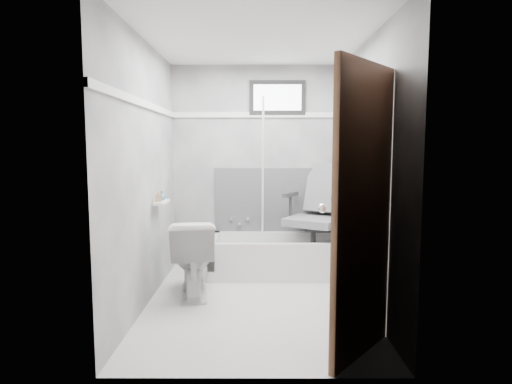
{
  "coord_description": "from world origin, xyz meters",
  "views": [
    {
      "loc": [
        0.01,
        -3.84,
        1.44
      ],
      "look_at": [
        0.0,
        0.35,
        1.0
      ],
      "focal_mm": 30.0,
      "sensor_mm": 36.0,
      "label": 1
    }
  ],
  "objects_px": {
    "bathtub": "(276,255)",
    "soap_bottle_b": "(162,196)",
    "toilet": "(192,257)",
    "door": "(417,220)",
    "office_chair": "(313,214)",
    "soap_bottle_a": "(159,197)"
  },
  "relations": [
    {
      "from": "soap_bottle_b",
      "to": "toilet",
      "type": "bearing_deg",
      "value": -26.31
    },
    {
      "from": "toilet",
      "to": "bathtub",
      "type": "bearing_deg",
      "value": -149.43
    },
    {
      "from": "office_chair",
      "to": "door",
      "type": "height_order",
      "value": "door"
    },
    {
      "from": "office_chair",
      "to": "door",
      "type": "xyz_separation_m",
      "value": [
        0.33,
        -2.23,
        0.31
      ]
    },
    {
      "from": "bathtub",
      "to": "soap_bottle_a",
      "type": "bearing_deg",
      "value": -149.82
    },
    {
      "from": "door",
      "to": "soap_bottle_a",
      "type": "height_order",
      "value": "door"
    },
    {
      "from": "door",
      "to": "office_chair",
      "type": "bearing_deg",
      "value": 98.4
    },
    {
      "from": "door",
      "to": "soap_bottle_b",
      "type": "height_order",
      "value": "door"
    },
    {
      "from": "bathtub",
      "to": "toilet",
      "type": "distance_m",
      "value": 1.11
    },
    {
      "from": "soap_bottle_a",
      "to": "soap_bottle_b",
      "type": "height_order",
      "value": "soap_bottle_a"
    },
    {
      "from": "office_chair",
      "to": "soap_bottle_b",
      "type": "relative_size",
      "value": 11.58
    },
    {
      "from": "toilet",
      "to": "soap_bottle_a",
      "type": "relative_size",
      "value": 7.35
    },
    {
      "from": "door",
      "to": "soap_bottle_a",
      "type": "distance_m",
      "value": 2.46
    },
    {
      "from": "bathtub",
      "to": "toilet",
      "type": "height_order",
      "value": "toilet"
    },
    {
      "from": "door",
      "to": "soap_bottle_b",
      "type": "xyz_separation_m",
      "value": [
        -1.92,
        1.67,
        -0.04
      ]
    },
    {
      "from": "door",
      "to": "soap_bottle_a",
      "type": "relative_size",
      "value": 19.44
    },
    {
      "from": "bathtub",
      "to": "door",
      "type": "relative_size",
      "value": 0.75
    },
    {
      "from": "toilet",
      "to": "soap_bottle_b",
      "type": "xyz_separation_m",
      "value": [
        -0.32,
        0.16,
        0.59
      ]
    },
    {
      "from": "door",
      "to": "toilet",
      "type": "bearing_deg",
      "value": 136.63
    },
    {
      "from": "office_chair",
      "to": "soap_bottle_a",
      "type": "distance_m",
      "value": 1.76
    },
    {
      "from": "bathtub",
      "to": "soap_bottle_b",
      "type": "xyz_separation_m",
      "value": [
        -1.17,
        -0.54,
        0.75
      ]
    },
    {
      "from": "toilet",
      "to": "door",
      "type": "bearing_deg",
      "value": 127.79
    }
  ]
}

